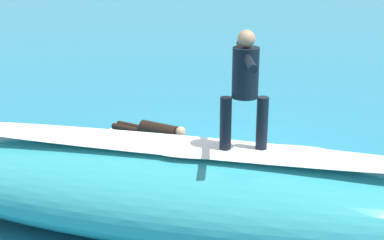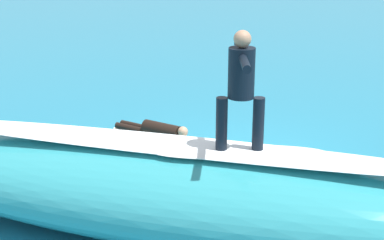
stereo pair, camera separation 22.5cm
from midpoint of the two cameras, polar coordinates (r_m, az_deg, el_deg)
name	(u,v)px [view 2 (the right image)]	position (r m, az deg, el deg)	size (l,w,h in m)	color
ground_plane	(234,163)	(10.25, 4.90, -4.33)	(120.00, 120.00, 0.00)	teal
wave_crest	(178,192)	(7.67, -0.62, -7.32)	(9.19, 2.10, 1.28)	teal
wave_foam_lip	(177,145)	(7.40, -0.64, -2.59)	(7.81, 0.73, 0.08)	white
surfboard_riding	(239,152)	(7.22, 5.68, -3.26)	(2.24, 0.53, 0.07)	silver
surfer_riding	(241,82)	(6.93, 5.92, 3.83)	(0.60, 1.44, 1.53)	black
surfboard_paddling	(162,138)	(11.27, -2.49, -1.88)	(2.47, 0.51, 0.08)	#EAE5C6
surfer_paddling	(157,129)	(11.28, -3.04, -0.95)	(1.62, 0.86, 0.30)	black
foam_patch_near	(323,239)	(7.94, 13.92, -11.58)	(0.65, 0.51, 0.14)	white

